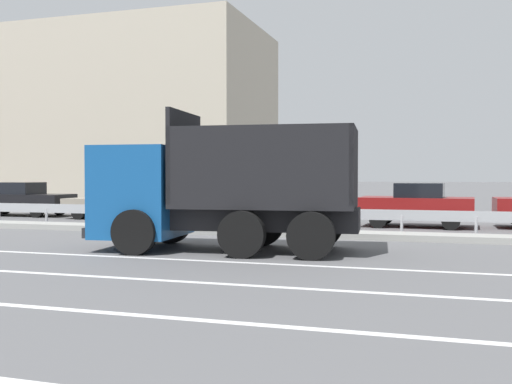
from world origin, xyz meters
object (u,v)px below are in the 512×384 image
at_px(median_road_sign, 141,195).
at_px(parked_car_4, 251,203).
at_px(dump_truck, 195,197).
at_px(parked_car_5, 417,205).
at_px(parked_car_3, 118,203).
at_px(parked_car_2, 19,199).

bearing_deg(median_road_sign, parked_car_4, 67.66).
height_order(median_road_sign, parked_car_4, median_road_sign).
height_order(dump_truck, parked_car_4, dump_truck).
relative_size(dump_truck, parked_car_5, 1.66).
xyz_separation_m(median_road_sign, parked_car_3, (-3.63, 4.72, -0.52)).
bearing_deg(parked_car_5, parked_car_2, 89.94).
bearing_deg(parked_car_3, dump_truck, 39.57).
bearing_deg(parked_car_3, parked_car_5, 87.94).
distance_m(dump_truck, parked_car_2, 15.33).
relative_size(dump_truck, median_road_sign, 2.90).
bearing_deg(parked_car_4, parked_car_5, 82.17).
xyz_separation_m(parked_car_2, parked_car_4, (10.95, 0.01, -0.03)).
bearing_deg(parked_car_2, dump_truck, 52.92).
relative_size(median_road_sign, parked_car_2, 0.46).
bearing_deg(parked_car_4, dump_truck, 7.88).
bearing_deg(dump_truck, parked_car_4, 3.70).
xyz_separation_m(median_road_sign, parked_car_5, (8.43, 4.37, -0.41)).
xyz_separation_m(parked_car_2, parked_car_5, (17.30, -0.68, 0.02)).
distance_m(median_road_sign, parked_car_2, 10.22).
bearing_deg(parked_car_2, median_road_sign, 58.90).
bearing_deg(parked_car_3, median_road_sign, 37.18).
xyz_separation_m(dump_truck, parked_car_5, (4.85, 8.25, -0.50)).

